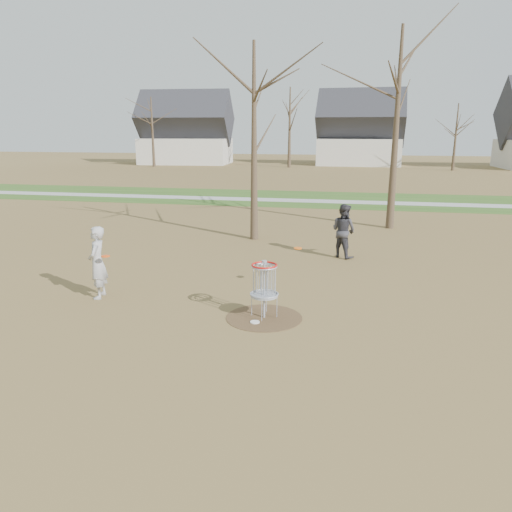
{
  "coord_description": "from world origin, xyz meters",
  "views": [
    {
      "loc": [
        2.0,
        -10.82,
        4.29
      ],
      "look_at": [
        -0.5,
        1.5,
        1.1
      ],
      "focal_mm": 35.0,
      "sensor_mm": 36.0,
      "label": 1
    }
  ],
  "objects": [
    {
      "name": "ground",
      "position": [
        0.0,
        0.0,
        0.0
      ],
      "size": [
        160.0,
        160.0,
        0.0
      ],
      "primitive_type": "plane",
      "color": "brown",
      "rests_on": "ground"
    },
    {
      "name": "green_band",
      "position": [
        0.0,
        21.0,
        0.01
      ],
      "size": [
        160.0,
        8.0,
        0.01
      ],
      "primitive_type": "cube",
      "color": "#2D5119",
      "rests_on": "ground"
    },
    {
      "name": "footpath",
      "position": [
        0.0,
        20.0,
        0.01
      ],
      "size": [
        160.0,
        1.5,
        0.01
      ],
      "primitive_type": "cube",
      "color": "#9E9E99",
      "rests_on": "green_band"
    },
    {
      "name": "dirt_circle",
      "position": [
        0.0,
        0.0,
        0.01
      ],
      "size": [
        1.8,
        1.8,
        0.01
      ],
      "primitive_type": "cylinder",
      "color": "#47331E",
      "rests_on": "ground"
    },
    {
      "name": "player_standing",
      "position": [
        -4.51,
        0.59,
        0.95
      ],
      "size": [
        0.59,
        0.77,
        1.89
      ],
      "primitive_type": "imported",
      "rotation": [
        0.0,
        0.0,
        -1.36
      ],
      "color": "#AAAAAA",
      "rests_on": "ground"
    },
    {
      "name": "player_throwing",
      "position": [
        1.6,
        6.22,
        0.93
      ],
      "size": [
        1.14,
        1.1,
        1.86
      ],
      "primitive_type": "imported",
      "rotation": [
        0.0,
        0.0,
        2.52
      ],
      "color": "#36353A",
      "rests_on": "ground"
    },
    {
      "name": "disc_grounded",
      "position": [
        -0.15,
        -0.36,
        0.02
      ],
      "size": [
        0.22,
        0.22,
        0.02
      ],
      "primitive_type": "cylinder",
      "color": "white",
      "rests_on": "dirt_circle"
    },
    {
      "name": "discs_in_play",
      "position": [
        -1.7,
        1.27,
        1.21
      ],
      "size": [
        4.88,
        1.98,
        0.04
      ],
      "color": "#FF640D",
      "rests_on": "ground"
    },
    {
      "name": "disc_golf_basket",
      "position": [
        0.0,
        0.0,
        0.91
      ],
      "size": [
        0.64,
        0.64,
        1.35
      ],
      "color": "#9EA3AD",
      "rests_on": "ground"
    },
    {
      "name": "bare_trees",
      "position": [
        1.78,
        35.79,
        5.35
      ],
      "size": [
        52.62,
        44.98,
        9.0
      ],
      "color": "#382B1E",
      "rests_on": "ground"
    },
    {
      "name": "houses_row",
      "position": [
        4.32,
        52.56,
        3.52
      ],
      "size": [
        56.51,
        10.01,
        7.26
      ],
      "color": "silver",
      "rests_on": "ground"
    }
  ]
}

